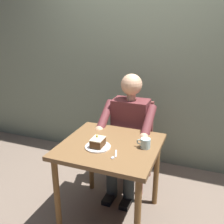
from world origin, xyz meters
TOP-DOWN VIEW (x-y plane):
  - ground_plane at (0.00, 0.00)m, footprint 14.00×14.00m
  - cafe_rear_panel at (0.00, -1.18)m, footprint 6.40×0.12m
  - dining_table at (0.00, 0.00)m, footprint 0.81×0.76m
  - chair at (0.00, -0.66)m, footprint 0.42×0.42m
  - seated_person at (0.00, -0.49)m, footprint 0.53×0.58m
  - dessert_plate at (0.07, 0.09)m, footprint 0.21×0.21m
  - cake_slice at (0.07, 0.09)m, footprint 0.09×0.12m
  - coffee_cup at (-0.29, -0.05)m, footprint 0.11×0.08m
  - dessert_spoon at (-0.10, 0.17)m, footprint 0.05×0.14m

SIDE VIEW (x-z plane):
  - ground_plane at x=0.00m, z-range 0.00..0.00m
  - chair at x=0.00m, z-range 0.05..0.94m
  - dining_table at x=0.00m, z-range 0.26..1.00m
  - seated_person at x=0.00m, z-range 0.03..1.25m
  - dessert_spoon at x=-0.10m, z-range 0.73..0.74m
  - dessert_plate at x=0.07m, z-range 0.74..0.75m
  - coffee_cup at x=-0.29m, z-range 0.74..0.82m
  - cake_slice at x=0.07m, z-range 0.74..0.83m
  - cafe_rear_panel at x=0.00m, z-range 0.00..3.00m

